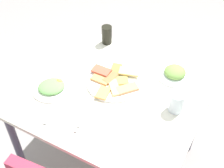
{
  "coord_description": "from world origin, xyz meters",
  "views": [
    {
      "loc": [
        -0.59,
        1.06,
        1.99
      ],
      "look_at": [
        0.01,
        -0.03,
        0.77
      ],
      "focal_mm": 50.36,
      "sensor_mm": 36.0,
      "label": 1
    }
  ],
  "objects": [
    {
      "name": "spoon",
      "position": [
        0.1,
        0.34,
        0.74
      ],
      "size": [
        0.19,
        0.05,
        0.0
      ],
      "primitive_type": "cube",
      "rotation": [
        0.0,
        0.0,
        0.2
      ],
      "color": "silver",
      "rests_on": "paper_napkin"
    },
    {
      "name": "pide_platter",
      "position": [
        0.02,
        -0.07,
        0.75
      ],
      "size": [
        0.32,
        0.32,
        0.04
      ],
      "color": "white",
      "rests_on": "dining_table"
    },
    {
      "name": "salad_plate_rice",
      "position": [
        0.3,
        0.14,
        0.75
      ],
      "size": [
        0.22,
        0.22,
        0.05
      ],
      "color": "white",
      "rests_on": "dining_table"
    },
    {
      "name": "paper_napkin",
      "position": [
        0.1,
        0.33,
        0.74
      ],
      "size": [
        0.18,
        0.18,
        0.0
      ],
      "primitive_type": "cube",
      "rotation": [
        0.0,
        0.0,
        0.29
      ],
      "color": "white",
      "rests_on": "dining_table"
    },
    {
      "name": "drinking_glass",
      "position": [
        -0.36,
        -0.05,
        0.79
      ],
      "size": [
        0.08,
        0.08,
        0.12
      ],
      "primitive_type": "cylinder",
      "color": "silver",
      "rests_on": "dining_table"
    },
    {
      "name": "dining_table",
      "position": [
        0.0,
        0.0,
        0.65
      ],
      "size": [
        1.01,
        0.88,
        0.74
      ],
      "color": "silver",
      "rests_on": "ground_plane"
    },
    {
      "name": "ground_plane",
      "position": [
        0.0,
        0.0,
        0.0
      ],
      "size": [
        6.0,
        6.0,
        0.0
      ],
      "primitive_type": "plane",
      "color": "gray"
    },
    {
      "name": "fork",
      "position": [
        0.1,
        0.31,
        0.74
      ],
      "size": [
        0.18,
        0.05,
        0.0
      ],
      "primitive_type": "cube",
      "rotation": [
        0.0,
        0.0,
        0.2
      ],
      "color": "silver",
      "rests_on": "paper_napkin"
    },
    {
      "name": "salad_plate_greens",
      "position": [
        -0.27,
        -0.29,
        0.76
      ],
      "size": [
        0.21,
        0.21,
        0.06
      ],
      "color": "white",
      "rests_on": "dining_table"
    },
    {
      "name": "soda_can",
      "position": [
        0.24,
        -0.38,
        0.8
      ],
      "size": [
        0.08,
        0.08,
        0.12
      ],
      "primitive_type": "cylinder",
      "rotation": [
        0.0,
        0.0,
        3.49
      ],
      "color": "black",
      "rests_on": "dining_table"
    }
  ]
}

